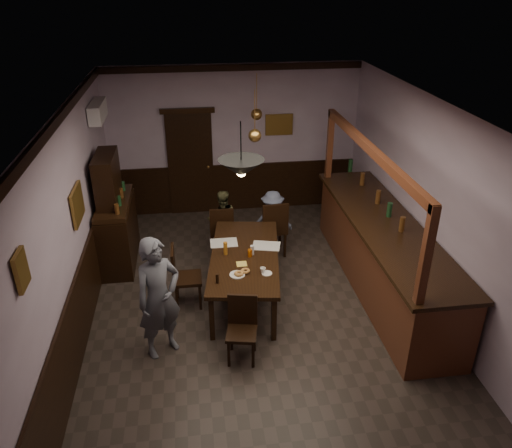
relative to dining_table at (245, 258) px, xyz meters
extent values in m
cube|color=#2D2621|center=(0.18, -0.76, -0.69)|extent=(5.00, 8.00, 0.01)
cube|color=white|center=(0.18, -0.76, 2.31)|extent=(5.00, 8.00, 0.01)
cube|color=#AA94AC|center=(0.18, 3.24, 0.81)|extent=(5.00, 0.01, 3.00)
cube|color=#AA94AC|center=(-2.32, -0.76, 0.81)|extent=(0.01, 8.00, 3.00)
cube|color=#AA94AC|center=(2.68, -0.76, 0.81)|extent=(0.01, 8.00, 3.00)
cube|color=black|center=(0.00, 0.00, 0.03)|extent=(1.31, 2.32, 0.06)
cube|color=black|center=(-0.56, -0.95, -0.34)|extent=(0.07, 0.07, 0.69)
cube|color=black|center=(0.27, -1.07, -0.34)|extent=(0.07, 0.07, 0.69)
cube|color=black|center=(-0.27, 1.07, -0.34)|extent=(0.07, 0.07, 0.69)
cube|color=black|center=(0.56, 0.95, -0.34)|extent=(0.07, 0.07, 0.69)
cube|color=black|center=(-0.25, 1.40, -0.25)|extent=(0.42, 0.42, 0.05)
cube|color=black|center=(-0.25, 1.22, 0.02)|extent=(0.41, 0.05, 0.49)
cube|color=black|center=(-0.08, 1.56, -0.48)|extent=(0.04, 0.04, 0.42)
cube|color=black|center=(-0.41, 1.57, -0.48)|extent=(0.04, 0.04, 0.42)
cube|color=black|center=(-0.08, 1.23, -0.48)|extent=(0.04, 0.04, 0.42)
cube|color=black|center=(-0.42, 1.24, -0.48)|extent=(0.04, 0.04, 0.42)
cube|color=black|center=(0.64, 1.27, -0.20)|extent=(0.48, 0.48, 0.05)
cube|color=black|center=(0.65, 1.07, 0.09)|extent=(0.45, 0.07, 0.54)
cube|color=black|center=(0.81, 1.46, -0.45)|extent=(0.04, 0.04, 0.46)
cube|color=black|center=(0.45, 1.44, -0.45)|extent=(0.04, 0.04, 0.46)
cube|color=black|center=(0.84, 1.10, -0.45)|extent=(0.04, 0.04, 0.46)
cube|color=black|center=(0.47, 1.08, -0.45)|extent=(0.04, 0.04, 0.46)
cube|color=black|center=(-0.20, -1.39, -0.28)|extent=(0.45, 0.45, 0.05)
cube|color=black|center=(-0.17, -1.22, -0.03)|extent=(0.38, 0.11, 0.46)
cube|color=black|center=(-0.39, -1.51, -0.49)|extent=(0.04, 0.04, 0.39)
cube|color=black|center=(-0.08, -1.57, -0.49)|extent=(0.04, 0.04, 0.39)
cube|color=black|center=(-0.32, -1.20, -0.49)|extent=(0.04, 0.04, 0.39)
cube|color=black|center=(-0.02, -1.26, -0.49)|extent=(0.04, 0.04, 0.39)
cube|color=black|center=(-0.87, -0.07, -0.23)|extent=(0.42, 0.42, 0.05)
cube|color=black|center=(-1.06, -0.07, 0.04)|extent=(0.04, 0.42, 0.50)
cube|color=black|center=(-0.70, -0.24, -0.47)|extent=(0.04, 0.04, 0.43)
cube|color=black|center=(-0.70, 0.10, -0.47)|extent=(0.04, 0.04, 0.43)
cube|color=black|center=(-1.04, -0.24, -0.47)|extent=(0.04, 0.04, 0.43)
cube|color=black|center=(-1.04, 0.10, -0.47)|extent=(0.04, 0.04, 0.43)
imported|color=#565862|center=(-1.22, -1.08, 0.16)|extent=(0.74, 0.67, 1.69)
imported|color=brown|center=(-0.22, 1.60, -0.13)|extent=(0.59, 0.49, 1.12)
imported|color=slate|center=(0.67, 1.47, -0.13)|extent=(0.77, 0.52, 1.11)
cube|color=silver|center=(-0.28, 0.40, 0.07)|extent=(0.42, 0.30, 0.01)
cube|color=silver|center=(0.36, 0.21, 0.07)|extent=(0.48, 0.39, 0.01)
cube|color=#E2C653|center=(-0.07, -0.26, 0.07)|extent=(0.17, 0.17, 0.00)
cylinder|color=white|center=(0.25, -0.57, 0.07)|extent=(0.15, 0.15, 0.01)
imported|color=white|center=(0.19, -0.54, 0.11)|extent=(0.09, 0.09, 0.07)
cylinder|color=white|center=(-0.17, -0.55, 0.07)|extent=(0.22, 0.22, 0.01)
torus|color=#C68C47|center=(-0.15, -0.56, 0.10)|extent=(0.13, 0.13, 0.04)
torus|color=#C68C47|center=(-0.05, -0.50, 0.10)|extent=(0.13, 0.13, 0.04)
cylinder|color=orange|center=(0.07, -0.07, 0.12)|extent=(0.07, 0.07, 0.12)
cylinder|color=#BF721E|center=(-0.28, 0.05, 0.16)|extent=(0.06, 0.06, 0.20)
cylinder|color=silver|center=(0.11, -0.01, 0.14)|extent=(0.06, 0.06, 0.15)
cylinder|color=black|center=(-0.45, -0.70, 0.13)|extent=(0.04, 0.04, 0.14)
cube|color=black|center=(-2.02, 1.38, -0.16)|extent=(0.52, 1.47, 1.05)
cube|color=black|center=(-2.02, 1.38, 0.42)|extent=(0.50, 1.42, 0.08)
cube|color=black|center=(-2.07, 1.38, 0.84)|extent=(0.31, 0.94, 0.84)
cube|color=#4F2415|center=(2.18, 0.00, -0.14)|extent=(0.89, 4.15, 1.09)
cube|color=black|center=(2.16, 0.00, 0.42)|extent=(0.99, 4.25, 0.06)
cube|color=#4F2415|center=(1.78, 0.00, 1.64)|extent=(0.10, 4.05, 0.12)
cube|color=#4F2415|center=(1.78, -1.97, 1.04)|extent=(0.10, 0.10, 1.28)
cube|color=#4F2415|center=(1.78, 1.98, 1.04)|extent=(0.10, 0.10, 1.28)
cube|color=black|center=(-0.72, 3.19, 0.36)|extent=(0.90, 0.06, 2.10)
cube|color=white|center=(-2.20, 2.14, 1.76)|extent=(0.20, 0.85, 0.30)
cube|color=olive|center=(-2.28, -2.36, 1.46)|extent=(0.04, 0.28, 0.36)
cube|color=olive|center=(-2.28, 0.04, 1.01)|extent=(0.04, 0.62, 0.48)
cube|color=olive|center=(1.08, 3.20, 1.11)|extent=(0.55, 0.04, 0.42)
cylinder|color=black|center=(-0.12, -0.79, 2.03)|extent=(0.02, 0.02, 0.57)
cone|color=black|center=(-0.12, -0.79, 1.74)|extent=(0.56, 0.56, 0.22)
sphere|color=#FFD88C|center=(-0.12, -0.79, 1.69)|extent=(0.12, 0.12, 0.12)
cylinder|color=#BF8C3F|center=(0.28, 0.91, 1.96)|extent=(0.02, 0.02, 0.70)
cone|color=#BF8C3F|center=(0.28, 0.91, 1.61)|extent=(0.20, 0.20, 0.22)
sphere|color=#FFD88C|center=(0.28, 0.91, 1.56)|extent=(0.12, 0.12, 0.12)
cylinder|color=#BF8C3F|center=(0.48, 2.15, 1.96)|extent=(0.02, 0.02, 0.70)
cone|color=#BF8C3F|center=(0.48, 2.15, 1.61)|extent=(0.20, 0.20, 0.22)
sphere|color=#FFD88C|center=(0.48, 2.15, 1.56)|extent=(0.12, 0.12, 0.12)
camera|label=1|loc=(-0.71, -6.40, 3.86)|focal=35.00mm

